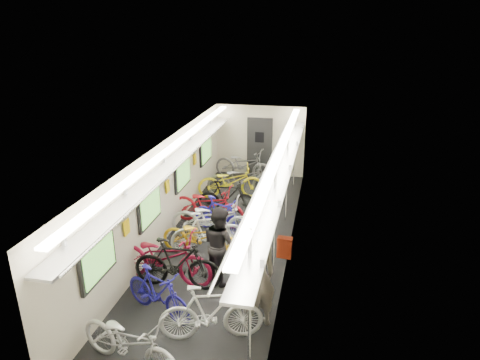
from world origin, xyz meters
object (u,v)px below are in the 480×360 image
at_px(passenger_mid, 220,244).
at_px(bicycle_0, 129,341).
at_px(passenger_near, 257,278).
at_px(bicycle_1, 158,292).
at_px(backpack, 285,247).

bearing_deg(passenger_mid, bicycle_0, 118.91).
relative_size(passenger_near, passenger_mid, 1.19).
xyz_separation_m(bicycle_0, bicycle_1, (-0.06, 1.27, -0.02)).
bearing_deg(bicycle_0, bicycle_1, 19.92).
xyz_separation_m(bicycle_1, passenger_near, (1.77, 0.06, 0.49)).
relative_size(bicycle_1, passenger_mid, 0.97).
bearing_deg(bicycle_0, passenger_near, -34.85).
distance_m(bicycle_0, passenger_mid, 2.74).
bearing_deg(passenger_near, passenger_mid, -89.66).
bearing_deg(passenger_near, backpack, -161.83).
bearing_deg(passenger_near, bicycle_1, -34.58).
bearing_deg(bicycle_1, bicycle_0, -152.67).
height_order(bicycle_1, passenger_mid, passenger_mid).
bearing_deg(passenger_mid, backpack, -163.18).
height_order(bicycle_1, backpack, backpack).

